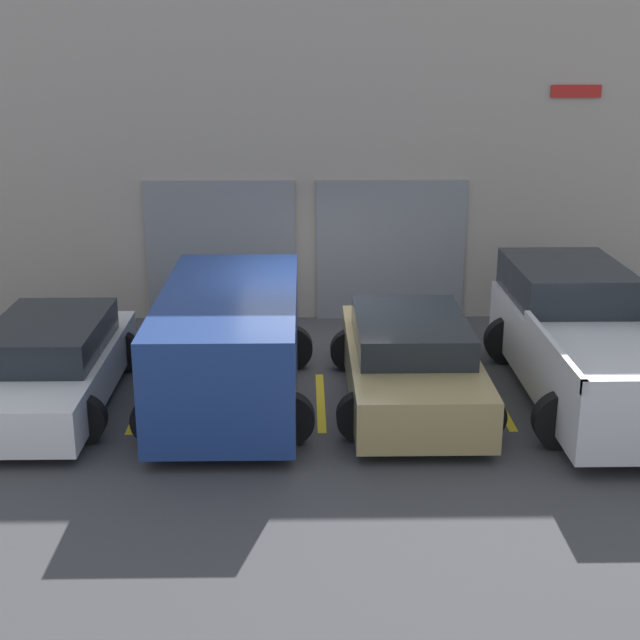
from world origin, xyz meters
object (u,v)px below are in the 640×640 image
(pickup_truck, at_px, (584,342))
(sedan_white, at_px, (50,365))
(van_right, at_px, (410,362))
(sedan_side, at_px, (230,343))

(pickup_truck, bearing_deg, sedan_white, -178.23)
(pickup_truck, xyz_separation_m, van_right, (-2.60, -0.25, -0.20))
(sedan_white, xyz_separation_m, sedan_side, (2.60, -0.02, 0.33))
(pickup_truck, xyz_separation_m, sedan_white, (-7.81, -0.24, -0.22))
(pickup_truck, height_order, sedan_white, pickup_truck)
(sedan_side, bearing_deg, pickup_truck, 2.90)
(van_right, bearing_deg, pickup_truck, 5.38)
(sedan_white, bearing_deg, van_right, -0.05)
(sedan_white, distance_m, sedan_side, 2.62)
(pickup_truck, distance_m, van_right, 2.62)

